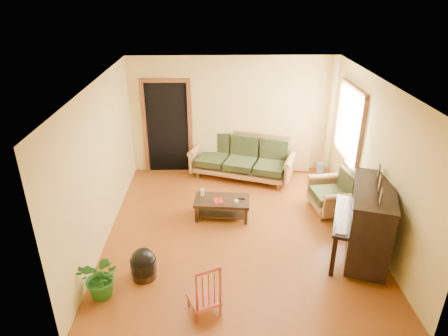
{
  "coord_description": "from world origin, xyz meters",
  "views": [
    {
      "loc": [
        -0.38,
        -5.96,
        3.99
      ],
      "look_at": [
        -0.24,
        0.2,
        1.1
      ],
      "focal_mm": 32.0,
      "sensor_mm": 36.0,
      "label": 1
    }
  ],
  "objects_px": {
    "sofa": "(241,158)",
    "armchair": "(332,191)",
    "ceramic_crock": "(320,168)",
    "coffee_table": "(222,208)",
    "piano": "(369,224)",
    "red_chair": "(204,287)",
    "footstool": "(144,267)",
    "potted_plant": "(102,277)"
  },
  "relations": [
    {
      "from": "sofa",
      "to": "armchair",
      "type": "height_order",
      "value": "sofa"
    },
    {
      "from": "sofa",
      "to": "ceramic_crock",
      "type": "xyz_separation_m",
      "value": [
        1.82,
        0.16,
        -0.35
      ]
    },
    {
      "from": "coffee_table",
      "to": "piano",
      "type": "bearing_deg",
      "value": -29.67
    },
    {
      "from": "red_chair",
      "to": "armchair",
      "type": "bearing_deg",
      "value": 22.8
    },
    {
      "from": "coffee_table",
      "to": "ceramic_crock",
      "type": "xyz_separation_m",
      "value": [
        2.28,
        1.8,
        -0.06
      ]
    },
    {
      "from": "sofa",
      "to": "red_chair",
      "type": "height_order",
      "value": "sofa"
    },
    {
      "from": "coffee_table",
      "to": "piano",
      "type": "xyz_separation_m",
      "value": [
        2.23,
        -1.27,
        0.43
      ]
    },
    {
      "from": "armchair",
      "to": "piano",
      "type": "relative_size",
      "value": 0.62
    },
    {
      "from": "coffee_table",
      "to": "armchair",
      "type": "distance_m",
      "value": 2.09
    },
    {
      "from": "armchair",
      "to": "footstool",
      "type": "bearing_deg",
      "value": -158.03
    },
    {
      "from": "coffee_table",
      "to": "red_chair",
      "type": "bearing_deg",
      "value": -96.78
    },
    {
      "from": "piano",
      "to": "potted_plant",
      "type": "xyz_separation_m",
      "value": [
        -3.91,
        -0.77,
        -0.29
      ]
    },
    {
      "from": "piano",
      "to": "footstool",
      "type": "xyz_separation_m",
      "value": [
        -3.41,
        -0.39,
        -0.44
      ]
    },
    {
      "from": "armchair",
      "to": "coffee_table",
      "type": "bearing_deg",
      "value": 177.3
    },
    {
      "from": "sofa",
      "to": "footstool",
      "type": "relative_size",
      "value": 5.79
    },
    {
      "from": "coffee_table",
      "to": "footstool",
      "type": "height_order",
      "value": "coffee_table"
    },
    {
      "from": "sofa",
      "to": "potted_plant",
      "type": "xyz_separation_m",
      "value": [
        -2.14,
        -3.68,
        -0.15
      ]
    },
    {
      "from": "sofa",
      "to": "piano",
      "type": "distance_m",
      "value": 3.41
    },
    {
      "from": "footstool",
      "to": "ceramic_crock",
      "type": "bearing_deg",
      "value": 44.96
    },
    {
      "from": "sofa",
      "to": "armchair",
      "type": "bearing_deg",
      "value": -22.81
    },
    {
      "from": "piano",
      "to": "footstool",
      "type": "relative_size",
      "value": 3.67
    },
    {
      "from": "potted_plant",
      "to": "footstool",
      "type": "bearing_deg",
      "value": 37.58
    },
    {
      "from": "footstool",
      "to": "potted_plant",
      "type": "relative_size",
      "value": 0.59
    },
    {
      "from": "red_chair",
      "to": "ceramic_crock",
      "type": "xyz_separation_m",
      "value": [
        2.56,
        4.16,
        -0.27
      ]
    },
    {
      "from": "armchair",
      "to": "potted_plant",
      "type": "relative_size",
      "value": 1.34
    },
    {
      "from": "red_chair",
      "to": "sofa",
      "type": "bearing_deg",
      "value": 55.47
    },
    {
      "from": "sofa",
      "to": "coffee_table",
      "type": "xyz_separation_m",
      "value": [
        -0.45,
        -1.64,
        -0.29
      ]
    },
    {
      "from": "piano",
      "to": "ceramic_crock",
      "type": "bearing_deg",
      "value": 108.16
    },
    {
      "from": "armchair",
      "to": "ceramic_crock",
      "type": "relative_size",
      "value": 3.44
    },
    {
      "from": "red_chair",
      "to": "ceramic_crock",
      "type": "relative_size",
      "value": 3.17
    },
    {
      "from": "ceramic_crock",
      "to": "potted_plant",
      "type": "height_order",
      "value": "potted_plant"
    },
    {
      "from": "potted_plant",
      "to": "armchair",
      "type": "bearing_deg",
      "value": 30.38
    },
    {
      "from": "piano",
      "to": "armchair",
      "type": "bearing_deg",
      "value": 115.34
    },
    {
      "from": "piano",
      "to": "red_chair",
      "type": "xyz_separation_m",
      "value": [
        -2.51,
        -1.08,
        -0.22
      ]
    },
    {
      "from": "ceramic_crock",
      "to": "sofa",
      "type": "bearing_deg",
      "value": -174.91
    },
    {
      "from": "coffee_table",
      "to": "footstool",
      "type": "bearing_deg",
      "value": -125.62
    },
    {
      "from": "potted_plant",
      "to": "ceramic_crock",
      "type": "bearing_deg",
      "value": 44.13
    },
    {
      "from": "piano",
      "to": "ceramic_crock",
      "type": "xyz_separation_m",
      "value": [
        0.05,
        3.07,
        -0.49
      ]
    },
    {
      "from": "red_chair",
      "to": "potted_plant",
      "type": "distance_m",
      "value": 1.44
    },
    {
      "from": "ceramic_crock",
      "to": "coffee_table",
      "type": "bearing_deg",
      "value": -141.62
    },
    {
      "from": "coffee_table",
      "to": "armchair",
      "type": "relative_size",
      "value": 1.16
    },
    {
      "from": "ceramic_crock",
      "to": "armchair",
      "type": "bearing_deg",
      "value": -97.18
    }
  ]
}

